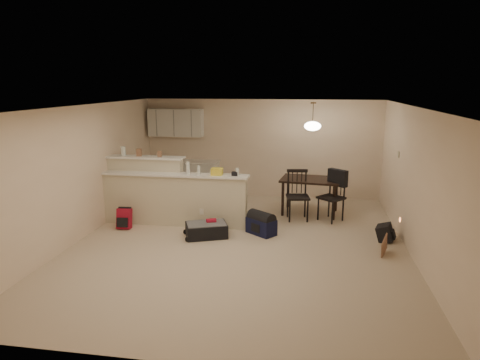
% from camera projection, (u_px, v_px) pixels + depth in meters
% --- Properties ---
extents(room, '(7.00, 7.02, 2.50)m').
position_uv_depth(room, '(239.00, 178.00, 7.59)').
color(room, beige).
rests_on(room, ground).
extents(breakfast_bar, '(3.08, 0.58, 1.39)m').
position_uv_depth(breakfast_bar, '(164.00, 195.00, 8.96)').
color(breakfast_bar, beige).
rests_on(breakfast_bar, ground).
extents(upper_cabinets, '(1.40, 0.34, 0.70)m').
position_uv_depth(upper_cabinets, '(176.00, 123.00, 10.99)').
color(upper_cabinets, white).
rests_on(upper_cabinets, room).
extents(kitchen_counter, '(1.80, 0.60, 0.90)m').
position_uv_depth(kitchen_counter, '(184.00, 179.00, 11.16)').
color(kitchen_counter, white).
rests_on(kitchen_counter, ground).
extents(thermostat, '(0.02, 0.12, 0.12)m').
position_uv_depth(thermostat, '(399.00, 154.00, 8.56)').
color(thermostat, beige).
rests_on(thermostat, room).
extents(jar, '(0.10, 0.10, 0.20)m').
position_uv_depth(jar, '(123.00, 151.00, 9.04)').
color(jar, silver).
rests_on(jar, breakfast_bar).
extents(cereal_box, '(0.10, 0.07, 0.16)m').
position_uv_depth(cereal_box, '(139.00, 152.00, 8.99)').
color(cereal_box, '#8F644A').
rests_on(cereal_box, breakfast_bar).
extents(small_box, '(0.08, 0.06, 0.12)m').
position_uv_depth(small_box, '(160.00, 154.00, 8.92)').
color(small_box, '#8F644A').
rests_on(small_box, breakfast_bar).
extents(bottle_a, '(0.07, 0.07, 0.26)m').
position_uv_depth(bottle_a, '(188.00, 168.00, 8.66)').
color(bottle_a, silver).
rests_on(bottle_a, breakfast_bar).
extents(bottle_b, '(0.06, 0.06, 0.18)m').
position_uv_depth(bottle_b, '(199.00, 170.00, 8.63)').
color(bottle_b, silver).
rests_on(bottle_b, breakfast_bar).
extents(bag_lump, '(0.22, 0.18, 0.14)m').
position_uv_depth(bag_lump, '(217.00, 172.00, 8.58)').
color(bag_lump, '#8F644A').
rests_on(bag_lump, breakfast_bar).
extents(pouch, '(0.12, 0.10, 0.08)m').
position_uv_depth(pouch, '(235.00, 174.00, 8.52)').
color(pouch, '#8F644A').
rests_on(pouch, breakfast_bar).
extents(extra_item_x, '(0.07, 0.07, 0.15)m').
position_uv_depth(extra_item_x, '(237.00, 172.00, 8.51)').
color(extra_item_x, silver).
rests_on(extra_item_x, breakfast_bar).
extents(dining_table, '(1.39, 1.01, 0.81)m').
position_uv_depth(dining_table, '(310.00, 183.00, 9.58)').
color(dining_table, black).
rests_on(dining_table, ground).
extents(pendant_lamp, '(0.36, 0.36, 0.62)m').
position_uv_depth(pendant_lamp, '(313.00, 126.00, 9.30)').
color(pendant_lamp, brown).
rests_on(pendant_lamp, room).
extents(dining_chair_near, '(0.54, 0.52, 1.08)m').
position_uv_depth(dining_chair_near, '(298.00, 196.00, 9.16)').
color(dining_chair_near, black).
rests_on(dining_chair_near, ground).
extents(dining_chair_far, '(0.65, 0.65, 1.07)m').
position_uv_depth(dining_chair_far, '(331.00, 196.00, 9.11)').
color(dining_chair_far, black).
rests_on(dining_chair_far, ground).
extents(suitcase, '(0.90, 0.75, 0.26)m').
position_uv_depth(suitcase, '(206.00, 230.00, 8.22)').
color(suitcase, black).
rests_on(suitcase, ground).
extents(red_backpack, '(0.28, 0.18, 0.41)m').
position_uv_depth(red_backpack, '(124.00, 219.00, 8.68)').
color(red_backpack, '#A81229').
rests_on(red_backpack, ground).
extents(navy_duffel, '(0.65, 0.60, 0.31)m').
position_uv_depth(navy_duffel, '(261.00, 226.00, 8.37)').
color(navy_duffel, '#101333').
rests_on(navy_duffel, ground).
extents(black_daypack, '(0.34, 0.40, 0.31)m').
position_uv_depth(black_daypack, '(385.00, 233.00, 8.01)').
color(black_daypack, black).
rests_on(black_daypack, ground).
extents(cardboard_sheet, '(0.16, 0.39, 0.31)m').
position_uv_depth(cardboard_sheet, '(384.00, 246.00, 7.35)').
color(cardboard_sheet, '#8F644A').
rests_on(cardboard_sheet, ground).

